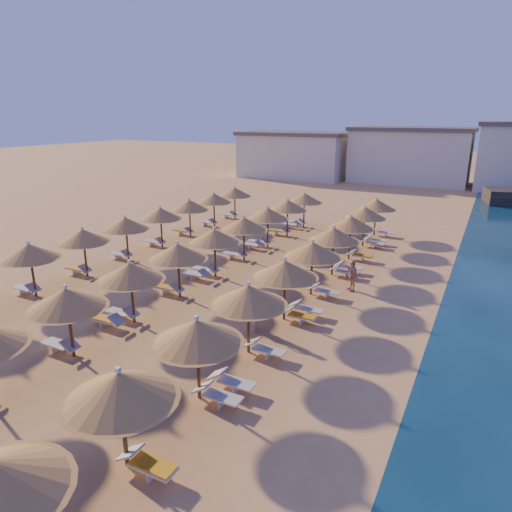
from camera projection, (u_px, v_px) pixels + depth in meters
The scene contains 8 objects.
ground at pixel (216, 301), 22.80m from camera, with size 220.00×220.00×0.00m, color tan.
hotel_blocks at pixel (417, 156), 59.87m from camera, with size 47.33×10.69×8.10m.
parasol_row_east at pixel (300, 260), 21.59m from camera, with size 3.05×33.73×2.96m.
parasol_row_west at pixel (197, 244), 24.16m from camera, with size 3.05×33.73×2.96m.
parasol_row_inland at pixel (144, 219), 29.94m from camera, with size 3.05×26.91×2.96m.
loungers at pixel (215, 279), 24.92m from camera, with size 15.50×31.25×0.66m.
beachgoer_a at pixel (255, 313), 19.53m from camera, with size 0.59×0.39×1.63m, color tan.
beachgoer_c at pixel (352, 275), 23.99m from camera, with size 0.98×0.41×1.68m, color tan.
Camera 1 is at (11.50, -17.79, 8.98)m, focal length 32.00 mm.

